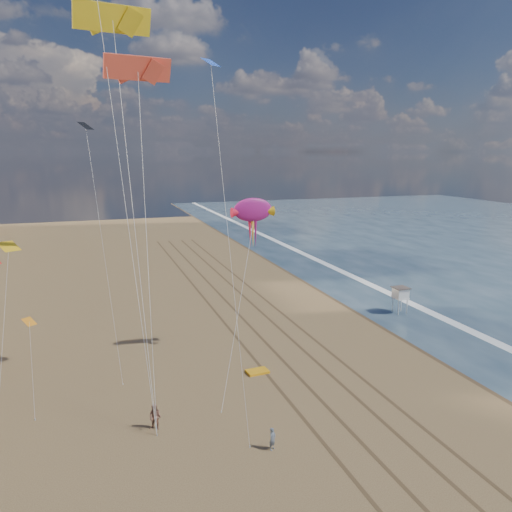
{
  "coord_description": "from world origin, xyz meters",
  "views": [
    {
      "loc": [
        -14.96,
        -16.33,
        18.85
      ],
      "look_at": [
        -0.6,
        26.0,
        9.5
      ],
      "focal_mm": 35.0,
      "sensor_mm": 36.0,
      "label": 1
    }
  ],
  "objects": [
    {
      "name": "small_kites",
      "position": [
        -16.58,
        25.09,
        15.27
      ],
      "size": [
        16.91,
        16.66,
        21.79
      ],
      "color": "yellow",
      "rests_on": "ground"
    },
    {
      "name": "kite_flyer_a",
      "position": [
        -4.65,
        10.77,
        0.75
      ],
      "size": [
        0.66,
        0.62,
        1.51
      ],
      "primitive_type": "imported",
      "rotation": [
        0.0,
        0.0,
        0.63
      ],
      "color": "slate",
      "rests_on": "ground"
    },
    {
      "name": "tracks",
      "position": [
        2.55,
        30.0,
        0.01
      ],
      "size": [
        7.68,
        120.0,
        0.01
      ],
      "color": "brown",
      "rests_on": "ground"
    },
    {
      "name": "foam",
      "position": [
        23.2,
        40.0,
        0.0
      ],
      "size": [
        260.0,
        260.0,
        0.0
      ],
      "primitive_type": "plane",
      "color": "white",
      "rests_on": "ground"
    },
    {
      "name": "grounded_kite",
      "position": [
        -1.86,
        21.91,
        0.11
      ],
      "size": [
        1.97,
        1.35,
        0.21
      ],
      "primitive_type": "cube",
      "rotation": [
        0.0,
        0.0,
        0.08
      ],
      "color": "#F6A314",
      "rests_on": "ground"
    },
    {
      "name": "show_kite",
      "position": [
        -0.97,
        25.81,
        13.73
      ],
      "size": [
        4.83,
        5.22,
        17.02
      ],
      "color": "#A11877",
      "rests_on": "ground"
    },
    {
      "name": "kite_flyer_b",
      "position": [
        -11.48,
        15.59,
        0.94
      ],
      "size": [
        1.15,
        1.09,
        1.87
      ],
      "primitive_type": "imported",
      "rotation": [
        0.0,
        0.0,
        -0.59
      ],
      "color": "#935D4B",
      "rests_on": "ground"
    },
    {
      "name": "lifeguard_stand",
      "position": [
        19.52,
        32.0,
        2.45
      ],
      "size": [
        1.76,
        1.76,
        3.18
      ],
      "color": "white",
      "rests_on": "ground"
    },
    {
      "name": "wet_sand",
      "position": [
        19.0,
        40.0,
        0.0
      ],
      "size": [
        260.0,
        260.0,
        0.0
      ],
      "primitive_type": "plane",
      "color": "#42301E",
      "rests_on": "ground"
    }
  ]
}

